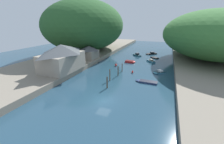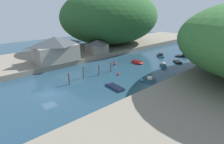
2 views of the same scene
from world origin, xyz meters
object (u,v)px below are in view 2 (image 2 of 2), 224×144
Objects in this scene: channel_buoy_far at (118,74)px; person_on_quay at (67,58)px; boat_far_upstream at (177,61)px; waterfront_building at (56,49)px; boathouse_shed at (97,46)px; channel_buoy_near at (115,63)px; boat_navy_launch at (183,56)px; boat_cabin_cruiser at (138,62)px; boat_small_dinghy at (114,86)px; boat_white_cruiser at (160,55)px; boat_near_quay at (148,80)px; boat_open_rowboat at (163,65)px.

person_on_quay is (-14.95, -6.32, 2.01)m from channel_buoy_far.
boat_far_upstream is at bearing 79.70° from channel_buoy_far.
waterfront_building is 14.50m from boathouse_shed.
boat_far_upstream is 19.78m from channel_buoy_near.
boat_navy_launch is (-2.01, 7.37, 0.13)m from boat_far_upstream.
boat_cabin_cruiser is 0.72× the size of boat_small_dinghy.
boat_white_cruiser is 0.88× the size of boat_small_dinghy.
boat_far_upstream is 2.27× the size of person_on_quay.
person_on_quay reaches higher than boat_white_cruiser.
waterfront_building is 1.90× the size of boathouse_shed.
waterfront_building is 4.27m from person_on_quay.
boathouse_shed is at bearing 160.30° from channel_buoy_far.
boathouse_shed is 1.73× the size of boat_far_upstream.
boat_cabin_cruiser is 11.75m from channel_buoy_far.
boat_cabin_cruiser is 2.28× the size of person_on_quay.
boat_navy_launch is (-5.28, 26.31, 0.06)m from boat_near_quay.
boat_near_quay is at bearing -13.96° from boat_small_dinghy.
waterfront_building is at bearing -30.29° from boat_cabin_cruiser.
waterfront_building reaches higher than boat_far_upstream.
boat_cabin_cruiser is (-10.46, 8.69, 0.05)m from boat_near_quay.
boat_open_rowboat is at bearing 45.04° from channel_buoy_near.
boathouse_shed is 25.44m from boat_small_dinghy.
boat_navy_launch reaches higher than boat_cabin_cruiser.
boat_small_dinghy is at bearing -119.65° from boat_white_cruiser.
person_on_quay reaches higher than boat_small_dinghy.
boat_open_rowboat is 6.63m from boat_far_upstream.
waterfront_building is at bearing -159.26° from boat_white_cruiser.
boat_white_cruiser is (-10.88, 21.07, 0.13)m from boat_near_quay.
boathouse_shed is 22.74m from boat_open_rowboat.
person_on_quay is (2.49, -12.56, -1.42)m from boathouse_shed.
boat_far_upstream is at bearing 152.93° from boat_navy_launch.
boat_open_rowboat is 1.10× the size of boat_far_upstream.
person_on_quay reaches higher than boat_cabin_cruiser.
channel_buoy_far is (-1.90, -28.91, 0.00)m from boat_navy_launch.
channel_buoy_far is at bearing 24.85° from waterfront_building.
boat_white_cruiser is at bearing -17.86° from boat_near_quay.
boat_white_cruiser is 7.68m from boat_navy_launch.
channel_buoy_far is (-3.91, -21.54, 0.13)m from boat_far_upstream.
boat_near_quay is at bearing 56.51° from boat_cabin_cruiser.
person_on_quay is (-22.12, -8.92, 2.07)m from boat_near_quay.
boat_small_dinghy is (7.98, -17.08, -0.13)m from boat_cabin_cruiser.
boat_near_quay is 13.60m from boat_cabin_cruiser.
boat_navy_launch is at bearing 62.16° from waterfront_building.
boat_cabin_cruiser is 12.53m from boat_far_upstream.
boat_navy_launch is at bearing 86.24° from channel_buoy_far.
boat_far_upstream is 0.73× the size of boat_navy_launch.
boat_far_upstream is 7.64m from boat_navy_launch.
person_on_quay is at bearing -78.79° from boathouse_shed.
person_on_quay is at bearing -172.57° from boat_open_rowboat.
boathouse_shed is 7.66× the size of channel_buoy_far.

